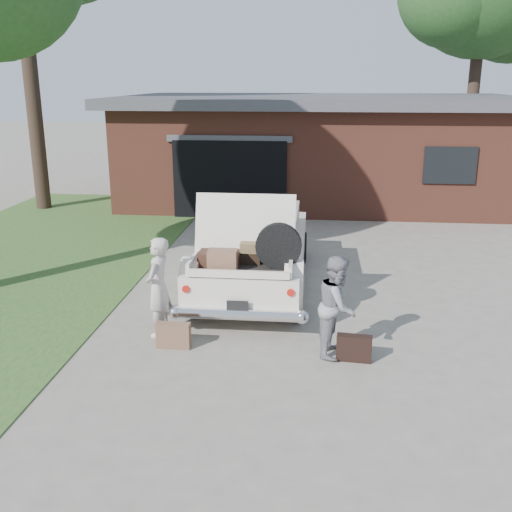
# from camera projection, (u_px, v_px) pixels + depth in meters

# --- Properties ---
(ground) EXTENTS (90.00, 90.00, 0.00)m
(ground) POSITION_uv_depth(u_px,v_px,m) (252.00, 334.00, 9.39)
(ground) COLOR gray
(ground) RESTS_ON ground
(grass_strip) EXTENTS (6.00, 16.00, 0.02)m
(grass_strip) POSITION_uv_depth(u_px,v_px,m) (12.00, 265.00, 12.79)
(grass_strip) COLOR #2D4C1E
(grass_strip) RESTS_ON ground
(house) EXTENTS (12.80, 7.80, 3.30)m
(house) POSITION_uv_depth(u_px,v_px,m) (319.00, 147.00, 19.76)
(house) COLOR brown
(house) RESTS_ON ground
(sedan) EXTENTS (2.00, 5.03, 2.05)m
(sedan) POSITION_uv_depth(u_px,v_px,m) (254.00, 249.00, 11.37)
(sedan) COLOR silver
(sedan) RESTS_ON ground
(woman_left) EXTENTS (0.45, 0.62, 1.56)m
(woman_left) POSITION_uv_depth(u_px,v_px,m) (158.00, 287.00, 9.18)
(woman_left) COLOR #BEB5AD
(woman_left) RESTS_ON ground
(woman_right) EXTENTS (0.69, 0.81, 1.48)m
(woman_right) POSITION_uv_depth(u_px,v_px,m) (338.00, 306.00, 8.53)
(woman_right) COLOR gray
(woman_right) RESTS_ON ground
(suitcase_left) EXTENTS (0.50, 0.16, 0.39)m
(suitcase_left) POSITION_uv_depth(u_px,v_px,m) (173.00, 335.00, 8.87)
(suitcase_left) COLOR brown
(suitcase_left) RESTS_ON ground
(suitcase_right) EXTENTS (0.51, 0.21, 0.38)m
(suitcase_right) POSITION_uv_depth(u_px,v_px,m) (354.00, 348.00, 8.46)
(suitcase_right) COLOR black
(suitcase_right) RESTS_ON ground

